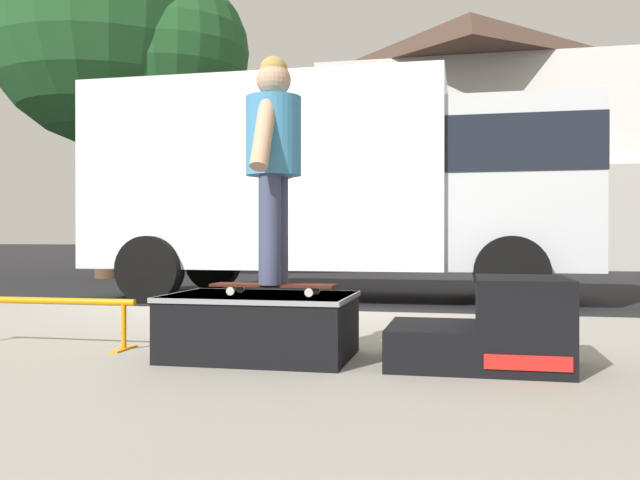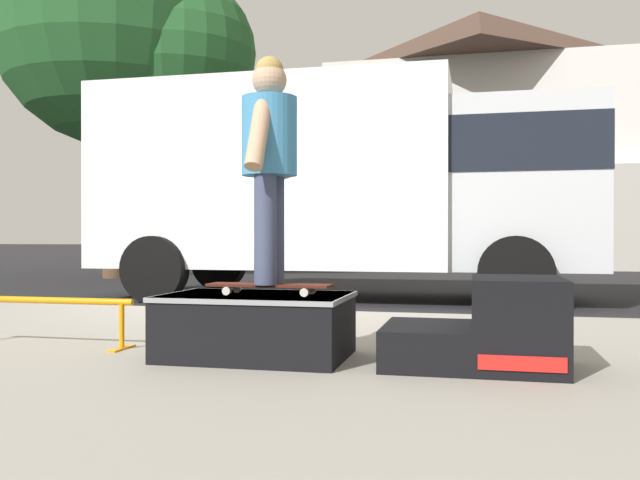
{
  "view_description": "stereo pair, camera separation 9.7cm",
  "coord_description": "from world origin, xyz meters",
  "px_view_note": "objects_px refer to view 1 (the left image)",
  "views": [
    {
      "loc": [
        2.04,
        -7.3,
        0.88
      ],
      "look_at": [
        0.85,
        -1.69,
        0.86
      ],
      "focal_mm": 37.66,
      "sensor_mm": 36.0,
      "label": 1
    },
    {
      "loc": [
        2.14,
        -7.28,
        0.88
      ],
      "look_at": [
        0.85,
        -1.69,
        0.86
      ],
      "focal_mm": 37.66,
      "sensor_mm": 36.0,
      "label": 2
    }
  ],
  "objects_px": {
    "skateboard": "(274,286)",
    "street_tree_main": "(121,33)",
    "grind_rail": "(44,310)",
    "box_truck": "(339,180)",
    "skate_box": "(261,324)",
    "skater_kid": "(274,150)",
    "kicker_ramp": "(494,330)"
  },
  "relations": [
    {
      "from": "skate_box",
      "to": "box_truck",
      "type": "height_order",
      "value": "box_truck"
    },
    {
      "from": "skateboard",
      "to": "box_truck",
      "type": "bearing_deg",
      "value": 96.23
    },
    {
      "from": "kicker_ramp",
      "to": "skateboard",
      "type": "distance_m",
      "value": 1.35
    },
    {
      "from": "skate_box",
      "to": "skater_kid",
      "type": "bearing_deg",
      "value": -15.03
    },
    {
      "from": "skate_box",
      "to": "skateboard",
      "type": "distance_m",
      "value": 0.26
    },
    {
      "from": "kicker_ramp",
      "to": "skateboard",
      "type": "xyz_separation_m",
      "value": [
        -1.33,
        -0.02,
        0.24
      ]
    },
    {
      "from": "skateboard",
      "to": "street_tree_main",
      "type": "height_order",
      "value": "street_tree_main"
    },
    {
      "from": "skateboard",
      "to": "kicker_ramp",
      "type": "bearing_deg",
      "value": 1.04
    },
    {
      "from": "skater_kid",
      "to": "street_tree_main",
      "type": "bearing_deg",
      "value": 123.4
    },
    {
      "from": "skate_box",
      "to": "grind_rail",
      "type": "xyz_separation_m",
      "value": [
        -1.59,
        0.09,
        0.04
      ]
    },
    {
      "from": "skater_kid",
      "to": "box_truck",
      "type": "relative_size",
      "value": 0.21
    },
    {
      "from": "skateboard",
      "to": "street_tree_main",
      "type": "distance_m",
      "value": 11.93
    },
    {
      "from": "kicker_ramp",
      "to": "grind_rail",
      "type": "relative_size",
      "value": 0.75
    },
    {
      "from": "kicker_ramp",
      "to": "street_tree_main",
      "type": "distance_m",
      "value": 12.73
    },
    {
      "from": "grind_rail",
      "to": "street_tree_main",
      "type": "relative_size",
      "value": 0.17
    },
    {
      "from": "kicker_ramp",
      "to": "street_tree_main",
      "type": "height_order",
      "value": "street_tree_main"
    },
    {
      "from": "grind_rail",
      "to": "box_truck",
      "type": "distance_m",
      "value": 5.63
    },
    {
      "from": "kicker_ramp",
      "to": "street_tree_main",
      "type": "xyz_separation_m",
      "value": [
        -7.37,
        9.14,
        4.93
      ]
    },
    {
      "from": "kicker_ramp",
      "to": "grind_rail",
      "type": "xyz_separation_m",
      "value": [
        -3.02,
        0.09,
        0.04
      ]
    },
    {
      "from": "skate_box",
      "to": "grind_rail",
      "type": "distance_m",
      "value": 1.6
    },
    {
      "from": "skate_box",
      "to": "street_tree_main",
      "type": "bearing_deg",
      "value": 123.07
    },
    {
      "from": "kicker_ramp",
      "to": "box_truck",
      "type": "distance_m",
      "value": 5.94
    },
    {
      "from": "grind_rail",
      "to": "skateboard",
      "type": "relative_size",
      "value": 1.75
    },
    {
      "from": "street_tree_main",
      "to": "skater_kid",
      "type": "bearing_deg",
      "value": -56.6
    },
    {
      "from": "grind_rail",
      "to": "skater_kid",
      "type": "distance_m",
      "value": 1.99
    },
    {
      "from": "skate_box",
      "to": "skater_kid",
      "type": "height_order",
      "value": "skater_kid"
    },
    {
      "from": "box_truck",
      "to": "skater_kid",
      "type": "bearing_deg",
      "value": -83.77
    },
    {
      "from": "grind_rail",
      "to": "street_tree_main",
      "type": "xyz_separation_m",
      "value": [
        -4.35,
        9.05,
        4.89
      ]
    },
    {
      "from": "grind_rail",
      "to": "skate_box",
      "type": "bearing_deg",
      "value": -3.08
    },
    {
      "from": "skateboard",
      "to": "skater_kid",
      "type": "relative_size",
      "value": 0.55
    },
    {
      "from": "kicker_ramp",
      "to": "box_truck",
      "type": "height_order",
      "value": "box_truck"
    },
    {
      "from": "grind_rail",
      "to": "box_truck",
      "type": "xyz_separation_m",
      "value": [
        1.09,
        5.36,
        1.33
      ]
    }
  ]
}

